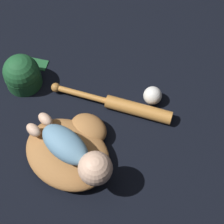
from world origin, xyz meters
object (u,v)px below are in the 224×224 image
object	(u,v)px
baseball_bat	(126,106)
baseball	(153,96)
baseball_cap	(22,74)
baseball_glove	(71,149)
baby_figure	(77,154)

from	to	relation	value
baseball_bat	baseball	xyz separation A→B (m)	(0.09, 0.07, 0.01)
baseball_bat	baseball	bearing A→B (deg)	38.29
baseball	baseball_cap	xyz separation A→B (m)	(-0.53, -0.07, 0.02)
baseball_glove	baseball_bat	world-z (taller)	baseball_glove
baseball	baseball_cap	world-z (taller)	baseball_cap
baseball_bat	baseball_glove	bearing A→B (deg)	-119.93
baby_figure	baseball_glove	bearing A→B (deg)	135.95
baseball_glove	baseball_bat	xyz separation A→B (m)	(0.14, 0.24, -0.01)
baseball	baseball_glove	bearing A→B (deg)	-126.29
baseball_glove	baseball	world-z (taller)	baseball_glove
baseball_glove	baby_figure	distance (m)	0.11
baseball_glove	baseball_cap	distance (m)	0.39
baseball_glove	baseball_bat	size ratio (longest dim) A/B	0.80
baseball_glove	baseball	xyz separation A→B (m)	(0.23, 0.32, -0.00)
baby_figure	baseball_bat	world-z (taller)	baby_figure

